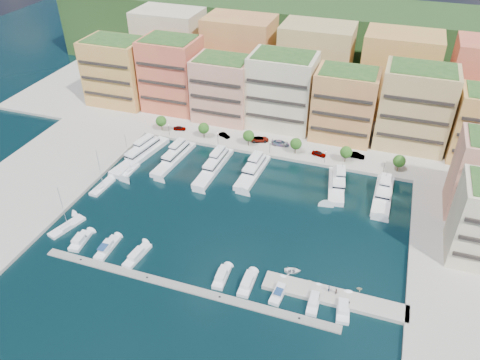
{
  "coord_description": "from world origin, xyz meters",
  "views": [
    {
      "loc": [
        32.97,
        -94.95,
        80.7
      ],
      "look_at": [
        -1.8,
        6.68,
        6.0
      ],
      "focal_mm": 35.0,
      "sensor_mm": 36.0,
      "label": 1
    }
  ],
  "objects": [
    {
      "name": "ground",
      "position": [
        0.0,
        0.0,
        0.0
      ],
      "size": [
        400.0,
        400.0,
        0.0
      ],
      "primitive_type": "plane",
      "color": "black",
      "rests_on": "ground"
    },
    {
      "name": "north_quay",
      "position": [
        0.0,
        62.0,
        0.0
      ],
      "size": [
        220.0,
        64.0,
        2.0
      ],
      "primitive_type": "cube",
      "color": "#9E998E",
      "rests_on": "ground"
    },
    {
      "name": "west_quay",
      "position": [
        -62.0,
        -8.0,
        0.0
      ],
      "size": [
        34.0,
        76.0,
        2.0
      ],
      "primitive_type": "cube",
      "color": "#9E998E",
      "rests_on": "ground"
    },
    {
      "name": "hillside",
      "position": [
        0.0,
        110.0,
        0.0
      ],
      "size": [
        240.0,
        40.0,
        58.0
      ],
      "primitive_type": "cube",
      "color": "#1E3716",
      "rests_on": "ground"
    },
    {
      "name": "south_pontoon",
      "position": [
        -3.0,
        -30.0,
        0.0
      ],
      "size": [
        72.0,
        2.2,
        0.35
      ],
      "primitive_type": "cube",
      "color": "gray",
      "rests_on": "ground"
    },
    {
      "name": "finger_pier",
      "position": [
        30.0,
        -22.0,
        0.0
      ],
      "size": [
        32.0,
        5.0,
        2.0
      ],
      "primitive_type": "cube",
      "color": "#9E998E",
      "rests_on": "ground"
    },
    {
      "name": "apartment_0",
      "position": [
        -66.0,
        49.99,
        13.31
      ],
      "size": [
        22.0,
        16.5,
        24.8
      ],
      "color": "#D4894D",
      "rests_on": "north_quay"
    },
    {
      "name": "apartment_1",
      "position": [
        -44.0,
        51.99,
        14.31
      ],
      "size": [
        20.0,
        16.5,
        26.8
      ],
      "color": "#DB7149",
      "rests_on": "north_quay"
    },
    {
      "name": "apartment_2",
      "position": [
        -23.0,
        49.99,
        12.31
      ],
      "size": [
        20.0,
        15.5,
        22.8
      ],
      "color": "#E4907F",
      "rests_on": "north_quay"
    },
    {
      "name": "apartment_3",
      "position": [
        -2.0,
        51.99,
        13.81
      ],
      "size": [
        22.0,
        16.5,
        25.8
      ],
      "color": "beige",
      "rests_on": "north_quay"
    },
    {
      "name": "apartment_4",
      "position": [
        20.0,
        49.99,
        12.81
      ],
      "size": [
        20.0,
        15.5,
        23.8
      ],
      "color": "#D9A451",
      "rests_on": "north_quay"
    },
    {
      "name": "apartment_5",
      "position": [
        42.0,
        51.99,
        14.31
      ],
      "size": [
        22.0,
        16.5,
        26.8
      ],
      "color": "tan",
      "rests_on": "north_quay"
    },
    {
      "name": "backblock_0",
      "position": [
        -55.0,
        74.0,
        16.0
      ],
      "size": [
        26.0,
        18.0,
        30.0
      ],
      "primitive_type": "cube",
      "color": "beige",
      "rests_on": "north_quay"
    },
    {
      "name": "backblock_1",
      "position": [
        -25.0,
        74.0,
        16.0
      ],
      "size": [
        26.0,
        18.0,
        30.0
      ],
      "primitive_type": "cube",
      "color": "#D9A451",
      "rests_on": "north_quay"
    },
    {
      "name": "backblock_2",
      "position": [
        5.0,
        74.0,
        16.0
      ],
      "size": [
        26.0,
        18.0,
        30.0
      ],
      "primitive_type": "cube",
      "color": "tan",
      "rests_on": "north_quay"
    },
    {
      "name": "backblock_3",
      "position": [
        35.0,
        74.0,
        16.0
      ],
      "size": [
        26.0,
        18.0,
        30.0
      ],
      "primitive_type": "cube",
      "color": "#D4894D",
      "rests_on": "north_quay"
    },
    {
      "name": "tree_0",
      "position": [
        -40.0,
        33.5,
        4.74
      ],
      "size": [
        3.8,
        3.8,
        5.65
      ],
      "color": "#473323",
      "rests_on": "north_quay"
    },
    {
      "name": "tree_1",
      "position": [
        -24.0,
        33.5,
        4.74
      ],
      "size": [
        3.8,
        3.8,
        5.65
      ],
      "color": "#473323",
      "rests_on": "north_quay"
    },
    {
      "name": "tree_2",
      "position": [
        -8.0,
        33.5,
        4.74
      ],
      "size": [
        3.8,
        3.8,
        5.65
      ],
      "color": "#473323",
      "rests_on": "north_quay"
    },
    {
      "name": "tree_3",
      "position": [
        8.0,
        33.5,
        4.74
      ],
      "size": [
        3.8,
        3.8,
        5.65
      ],
      "color": "#473323",
      "rests_on": "north_quay"
    },
    {
      "name": "tree_4",
      "position": [
        24.0,
        33.5,
        4.74
      ],
      "size": [
        3.8,
        3.8,
        5.65
      ],
      "color": "#473323",
      "rests_on": "north_quay"
    },
    {
      "name": "tree_5",
      "position": [
        40.0,
        33.5,
        4.74
      ],
      "size": [
        3.8,
        3.8,
        5.65
      ],
      "color": "#473323",
      "rests_on": "north_quay"
    },
    {
      "name": "lamppost_0",
      "position": [
        -36.0,
        31.2,
        3.83
      ],
      "size": [
        0.3,
        0.3,
        4.2
      ],
      "color": "black",
      "rests_on": "north_quay"
    },
    {
      "name": "lamppost_1",
      "position": [
        -18.0,
        31.2,
        3.83
      ],
      "size": [
        0.3,
        0.3,
        4.2
      ],
      "color": "black",
      "rests_on": "north_quay"
    },
    {
      "name": "lamppost_2",
      "position": [
        0.0,
        31.2,
        3.83
      ],
      "size": [
        0.3,
        0.3,
        4.2
      ],
      "color": "black",
      "rests_on": "north_quay"
    },
    {
      "name": "lamppost_3",
      "position": [
        18.0,
        31.2,
        3.83
      ],
      "size": [
        0.3,
        0.3,
        4.2
      ],
      "color": "black",
      "rests_on": "north_quay"
    },
    {
      "name": "lamppost_4",
      "position": [
        36.0,
        31.2,
        3.83
      ],
      "size": [
        0.3,
        0.3,
        4.2
      ],
      "color": "black",
      "rests_on": "north_quay"
    },
    {
      "name": "yacht_0",
      "position": [
        -39.07,
        17.21,
        1.21
      ],
      "size": [
        8.65,
        26.07,
        7.3
      ],
      "color": "white",
      "rests_on": "ground"
    },
    {
      "name": "yacht_1",
      "position": [
        -28.09,
        18.85,
        1.09
      ],
      "size": [
        6.14,
        22.32,
        7.3
      ],
      "color": "white",
      "rests_on": "ground"
    },
    {
      "name": "yacht_2",
      "position": [
        -14.21,
        18.39,
        1.21
      ],
      "size": [
        5.16,
        23.32,
        7.3
      ],
      "color": "white",
      "rests_on": "ground"
    },
    {
      "name": "yacht_3",
      "position": [
        -1.92,
        19.81,
        1.21
      ],
      "size": [
        5.9,
        20.32,
        7.3
      ],
      "color": "white",
      "rests_on": "ground"
    },
    {
      "name": "yacht_5",
      "position": [
        23.56,
        20.78,
        1.21
      ],
      "size": [
        7.06,
        18.4,
        7.3
      ],
      "color": "white",
      "rests_on": "ground"
    },
    {
      "name": "yacht_6",
      "position": [
        36.96,
        20.18,
        1.21
      ],
      "size": [
        5.1,
        19.32,
        7.3
      ],
      "color": "white",
      "rests_on": "ground"
    },
    {
      "name": "cruiser_0",
      "position": [
        -33.88,
        -24.58,
        0.55
      ],
      "size": [
        3.53,
        7.64,
        2.55
      ],
      "color": "white",
      "rests_on": "ground"
    },
    {
      "name": "cruiser_1",
      "position": [
        -26.01,
        -24.62,
        0.57
      ],
      "size": [
        2.87,
        8.77,
        2.66
      ],
      "color": "white",
      "rests_on": "ground"
    },
    {
      "name": "cruiser_2",
      "position": [
        -17.63,
        -24.6,
        0.55
      ],
      "size": [
        3.55,
        9.24,
        2.55
      ],
      "color": "white",
      "rests_on": "ground"
    },
    {
      "name": "cruiser_5",
      "position": [
        4.4,
        -24.58,
        0.55
      ],
      "size": [
        2.93,
        7.36,
        2.55
      ],
      "color": "white",
      "rests_on": "ground"
    },
    {
      "name": "cruiser_6",
      "position": [
        10.67,
        -24.59,
        0.55
      ],
      "size": [
        2.76,
        7.83,
        2.55
      ],
      "color": "white",
      "rests_on": "ground"
    },
    {
      "name": "cruiser_7",
      "position": [
        18.16,
        -24.6,
        0.57
      ],
      "size": [
        3.06,
        7.8,
        2.66
      ],
      "color": "white",
      "rests_on": "ground"
    },
    {
      "name": "cruiser_8",
      "position": [
        26.03,
        -24.59,
        0.55
      ],
      "size": [
        2.65,
        8.09,
        2.55
      ],
      "color": "white",
      "rests_on": "ground"
    },
    {
      "name": "cruiser_9",
      "position": [
        32.36,
        -24.59,
        0.55
      ],
      "size": [
        3.63,
        8.31,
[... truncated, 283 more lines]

